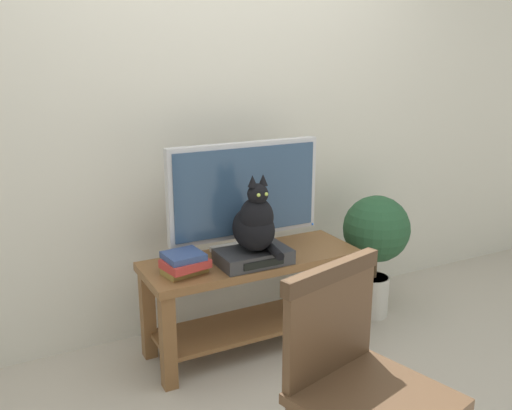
{
  "coord_description": "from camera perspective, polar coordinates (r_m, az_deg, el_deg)",
  "views": [
    {
      "loc": [
        -1.31,
        -2.01,
        1.64
      ],
      "look_at": [
        -0.01,
        0.48,
        0.85
      ],
      "focal_mm": 39.16,
      "sensor_mm": 36.0,
      "label": 1
    }
  ],
  "objects": [
    {
      "name": "book_stack",
      "position": [
        2.84,
        -7.31,
        -5.91
      ],
      "size": [
        0.24,
        0.21,
        0.11
      ],
      "color": "olive",
      "rests_on": "tv_stand"
    },
    {
      "name": "tv",
      "position": [
        3.02,
        -1.15,
        1.04
      ],
      "size": [
        0.88,
        0.2,
        0.62
      ],
      "color": "#B7B7BC",
      "rests_on": "tv_stand"
    },
    {
      "name": "potted_plant",
      "position": [
        3.52,
        12.14,
        -3.33
      ],
      "size": [
        0.41,
        0.41,
        0.78
      ],
      "color": "beige",
      "rests_on": "ground"
    },
    {
      "name": "media_box",
      "position": [
        2.95,
        -0.25,
        -5.29
      ],
      "size": [
        0.38,
        0.24,
        0.08
      ],
      "color": "#2D2D30",
      "rests_on": "tv_stand"
    },
    {
      "name": "cat",
      "position": [
        2.88,
        -0.1,
        -1.87
      ],
      "size": [
        0.21,
        0.35,
        0.41
      ],
      "color": "black",
      "rests_on": "media_box"
    },
    {
      "name": "wooden_chair",
      "position": [
        2.05,
        10.24,
        -16.64
      ],
      "size": [
        0.57,
        0.57,
        0.92
      ],
      "color": "#513823",
      "rests_on": "ground"
    },
    {
      "name": "ground_plane",
      "position": [
        2.9,
        4.81,
        -18.74
      ],
      "size": [
        12.0,
        12.0,
        0.0
      ],
      "primitive_type": "plane",
      "color": "#ADA393"
    },
    {
      "name": "tv_stand",
      "position": [
        3.12,
        -0.43,
        -8.22
      ],
      "size": [
        1.2,
        0.43,
        0.55
      ],
      "color": "brown",
      "rests_on": "ground"
    },
    {
      "name": "back_wall",
      "position": [
        3.3,
        -4.16,
        11.47
      ],
      "size": [
        7.0,
        0.12,
        2.8
      ],
      "primitive_type": "cube",
      "color": "beige",
      "rests_on": "ground"
    }
  ]
}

